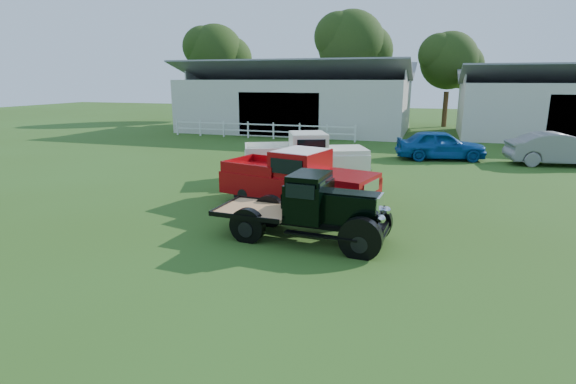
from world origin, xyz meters
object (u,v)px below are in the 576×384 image
(vintage_flatbed, at_px, (306,207))
(white_pickup, at_px, (305,157))
(red_pickup, at_px, (298,178))
(misc_car_blue, at_px, (440,145))
(misc_car_grey, at_px, (560,149))

(vintage_flatbed, bearing_deg, white_pickup, 109.36)
(vintage_flatbed, relative_size, white_pickup, 0.86)
(red_pickup, xyz_separation_m, misc_car_blue, (4.69, 11.34, -0.20))
(vintage_flatbed, distance_m, white_pickup, 7.62)
(red_pickup, height_order, misc_car_grey, red_pickup)
(vintage_flatbed, distance_m, red_pickup, 3.29)
(vintage_flatbed, distance_m, misc_car_grey, 17.19)
(vintage_flatbed, height_order, white_pickup, white_pickup)
(vintage_flatbed, bearing_deg, misc_car_blue, 79.73)
(misc_car_blue, height_order, misc_car_grey, misc_car_grey)
(vintage_flatbed, bearing_deg, misc_car_grey, 60.86)
(misc_car_grey, bearing_deg, white_pickup, 113.88)
(vintage_flatbed, height_order, red_pickup, red_pickup)
(white_pickup, xyz_separation_m, misc_car_grey, (11.36, 7.13, -0.18))
(vintage_flatbed, height_order, misc_car_blue, vintage_flatbed)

